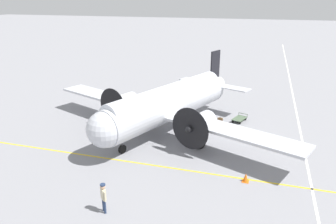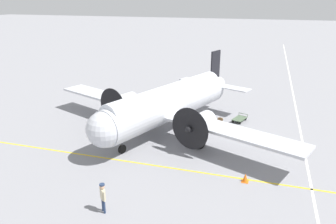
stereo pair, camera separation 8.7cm
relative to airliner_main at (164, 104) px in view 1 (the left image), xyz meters
name	(u,v)px [view 1 (the left image)]	position (x,y,z in m)	size (l,w,h in m)	color
ground_plane	(168,131)	(0.18, 0.45, -2.64)	(300.00, 300.00, 0.00)	gray
apron_line_eastwest	(143,164)	(0.18, -5.81, -2.64)	(120.00, 0.16, 0.01)	gold
apron_line_northsouth	(303,147)	(11.47, 0.45, -2.64)	(0.16, 120.00, 0.01)	silver
airliner_main	(164,104)	(0.00, 0.00, 0.00)	(23.60, 16.98, 6.18)	silver
crew_foreground	(103,195)	(0.12, -11.62, -1.52)	(0.47, 0.45, 1.79)	navy
suitcase_near_door	(220,121)	(4.33, 3.70, -2.37)	(0.49, 0.15, 0.57)	brown
baggage_cart	(239,119)	(6.04, 4.76, -2.37)	(1.45, 1.90, 0.56)	#4C6047
traffic_cone	(246,178)	(7.41, -6.11, -2.37)	(0.45, 0.45, 0.59)	orange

